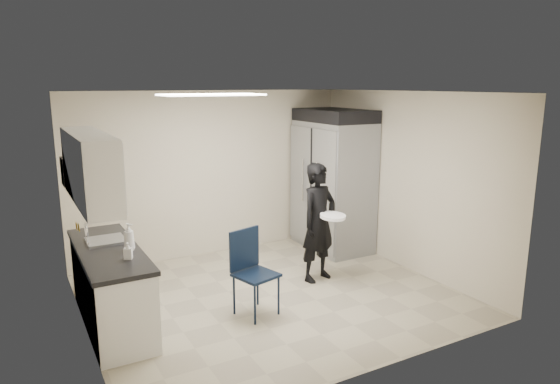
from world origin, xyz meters
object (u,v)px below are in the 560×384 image
commercial_fridge (333,186)px  man_tuxedo (319,222)px  lower_counter (111,288)px  folding_chair (256,275)px

commercial_fridge → man_tuxedo: bearing=-132.3°
lower_counter → folding_chair: (1.55, -0.58, 0.07)m
lower_counter → man_tuxedo: man_tuxedo is taller
folding_chair → man_tuxedo: bearing=9.3°
lower_counter → commercial_fridge: size_ratio=0.90×
man_tuxedo → lower_counter: bearing=165.1°
commercial_fridge → man_tuxedo: commercial_fridge is taller
lower_counter → man_tuxedo: bearing=-0.1°
commercial_fridge → man_tuxedo: (-0.98, -1.08, -0.22)m
lower_counter → man_tuxedo: 2.82m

